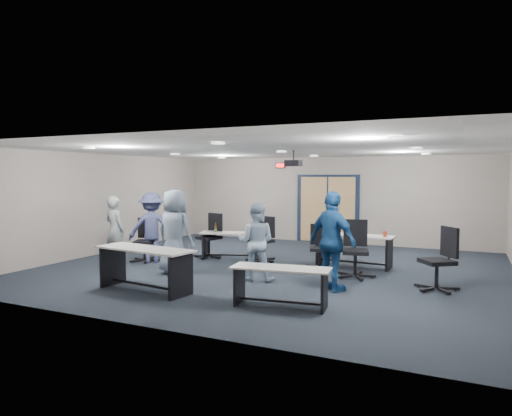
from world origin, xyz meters
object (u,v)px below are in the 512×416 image
at_px(person_plaid, 175,232).
at_px(person_navy, 333,241).
at_px(table_front_left, 145,262).
at_px(table_back_left, 233,240).
at_px(chair_back_b, 261,239).
at_px(chair_back_c, 320,247).
at_px(chair_loose_right, 437,259).
at_px(person_gray, 115,230).
at_px(chair_back_a, 209,236).
at_px(table_front_right, 281,280).
at_px(chair_back_d, 355,249).
at_px(chair_loose_left, 144,240).
at_px(person_lightblue, 256,242).
at_px(table_back_right, 354,245).
at_px(person_back, 152,227).

relative_size(person_plaid, person_navy, 0.99).
xyz_separation_m(table_front_left, table_back_left, (-0.05, 3.56, -0.07)).
xyz_separation_m(chair_back_b, chair_back_c, (1.59, -0.31, -0.05)).
bearing_deg(chair_loose_right, person_gray, -122.01).
xyz_separation_m(table_back_left, chair_back_a, (-0.63, -0.14, 0.10)).
bearing_deg(person_gray, table_front_right, 173.15).
bearing_deg(chair_back_c, chair_back_d, -48.28).
bearing_deg(table_front_right, person_navy, 63.01).
relative_size(chair_loose_left, person_lightblue, 0.68).
distance_m(chair_loose_right, person_gray, 7.15).
xyz_separation_m(person_gray, person_navy, (5.39, -0.31, 0.10)).
bearing_deg(person_gray, table_back_left, -128.94).
bearing_deg(person_gray, chair_loose_left, -115.44).
distance_m(chair_back_d, chair_loose_right, 1.65).
distance_m(table_front_right, chair_back_c, 3.14).
bearing_deg(table_front_left, person_plaid, 111.01).
height_order(chair_back_c, person_navy, person_navy).
bearing_deg(table_back_left, table_front_right, -69.89).
relative_size(chair_back_d, person_lightblue, 0.75).
bearing_deg(chair_back_b, table_back_right, 26.78).
distance_m(chair_loose_right, person_plaid, 5.28).
xyz_separation_m(table_front_left, person_back, (-1.65, 2.34, 0.31)).
distance_m(person_gray, person_lightblue, 3.77).
xyz_separation_m(table_front_right, table_back_right, (0.33, 3.79, 0.07)).
bearing_deg(table_back_left, chair_back_d, -32.26).
distance_m(table_front_left, person_gray, 2.88).
bearing_deg(person_navy, person_plaid, 28.20).
relative_size(chair_back_a, chair_loose_left, 1.07).
height_order(person_navy, person_back, person_navy).
xyz_separation_m(chair_back_a, chair_back_c, (3.02, -0.21, -0.07)).
distance_m(table_back_left, table_back_right, 3.03).
xyz_separation_m(table_front_left, chair_back_a, (-0.68, 3.42, 0.03)).
bearing_deg(chair_back_c, table_back_right, 27.93).
distance_m(table_front_right, chair_back_a, 4.71).
bearing_deg(table_front_left, chair_back_c, 61.23).
distance_m(table_back_left, chair_loose_right, 5.07).
relative_size(table_front_left, chair_loose_left, 1.89).
bearing_deg(person_navy, person_gray, 25.25).
height_order(person_lightblue, person_back, person_back).
xyz_separation_m(table_back_right, chair_loose_left, (-4.81, -1.58, 0.02)).
xyz_separation_m(table_front_right, chair_back_d, (0.62, 2.61, 0.16)).
distance_m(table_front_right, table_back_left, 4.40).
relative_size(table_back_right, chair_loose_right, 1.59).
height_order(table_front_right, table_back_right, table_back_right).
distance_m(chair_loose_right, person_back, 6.50).
relative_size(table_front_left, chair_back_d, 1.69).
height_order(chair_back_a, chair_loose_left, chair_back_a).
height_order(chair_back_b, person_gray, person_gray).
xyz_separation_m(table_front_left, table_back_right, (2.97, 3.88, -0.03)).
height_order(table_front_left, person_lightblue, person_lightblue).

